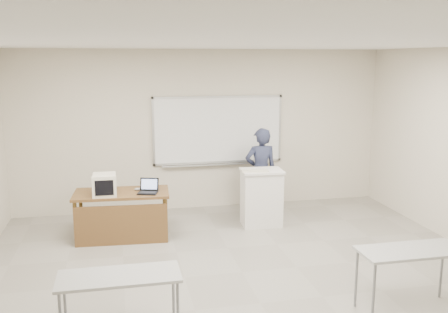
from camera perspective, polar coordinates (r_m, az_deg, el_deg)
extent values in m
cube|color=gray|center=(6.11, 4.18, -16.43)|extent=(7.00, 8.00, 0.01)
cube|color=white|center=(9.44, -0.67, 3.07)|extent=(2.40, 0.03, 1.20)
cube|color=#B7BABC|center=(9.37, -0.68, 6.82)|extent=(2.48, 0.04, 0.04)
cube|color=#B7BABC|center=(9.55, -0.66, -0.63)|extent=(2.48, 0.04, 0.04)
cube|color=#B7BABC|center=(9.28, -8.08, 2.81)|extent=(0.04, 0.04, 1.28)
cube|color=#B7BABC|center=(9.75, 6.39, 3.25)|extent=(0.04, 0.04, 1.28)
cube|color=#B7BABC|center=(9.51, -0.61, -0.92)|extent=(2.16, 0.07, 0.02)
cube|color=#A4A39F|center=(5.15, -11.89, -13.26)|extent=(1.20, 0.50, 0.03)
cylinder|color=slate|center=(5.52, -17.70, -16.03)|extent=(0.03, 0.03, 0.70)
cylinder|color=slate|center=(5.51, -5.80, -15.58)|extent=(0.03, 0.03, 0.70)
cube|color=#A4A39F|center=(6.03, 20.67, -10.04)|extent=(1.20, 0.50, 0.03)
cylinder|color=slate|center=(5.75, 16.74, -14.80)|extent=(0.03, 0.03, 0.70)
cylinder|color=slate|center=(6.07, 14.89, -13.28)|extent=(0.03, 0.03, 0.70)
cylinder|color=slate|center=(6.62, 23.60, -11.78)|extent=(0.03, 0.03, 0.70)
cube|color=brown|center=(8.07, -11.64, -4.14)|extent=(1.48, 0.74, 0.04)
cube|color=brown|center=(7.86, -11.49, -7.72)|extent=(1.41, 0.03, 0.63)
cylinder|color=#4F3814|center=(7.91, -16.48, -7.53)|extent=(0.06, 0.06, 0.71)
cylinder|color=#4F3814|center=(7.91, -6.54, -7.13)|extent=(0.06, 0.06, 0.71)
cylinder|color=#4F3814|center=(8.50, -16.18, -6.21)|extent=(0.06, 0.06, 0.71)
cylinder|color=#4F3814|center=(8.50, -6.96, -5.84)|extent=(0.06, 0.06, 0.71)
cube|color=white|center=(8.59, 4.29, -4.83)|extent=(0.66, 0.47, 0.94)
cube|color=white|center=(8.47, 4.34, -1.66)|extent=(0.70, 0.51, 0.04)
cube|color=beige|center=(7.93, -13.49, -3.11)|extent=(0.34, 0.36, 0.33)
cube|color=beige|center=(7.74, -13.52, -3.47)|extent=(0.36, 0.04, 0.34)
cube|color=black|center=(7.72, -13.53, -3.51)|extent=(0.28, 0.01, 0.23)
cube|color=black|center=(7.90, -8.73, -4.14)|extent=(0.30, 0.21, 0.02)
cube|color=black|center=(7.89, -8.73, -4.08)|extent=(0.24, 0.12, 0.01)
cube|color=black|center=(8.00, -8.81, -3.15)|extent=(0.30, 0.06, 0.20)
cube|color=#8497C6|center=(7.99, -8.81, -3.15)|extent=(0.25, 0.05, 0.16)
ellipsoid|color=#9B9DA2|center=(8.11, -9.85, -3.69)|extent=(0.12, 0.11, 0.04)
cube|color=beige|center=(8.31, 3.58, -1.67)|extent=(0.46, 0.21, 0.02)
imported|color=black|center=(9.11, 4.22, -1.73)|extent=(0.59, 0.39, 1.60)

